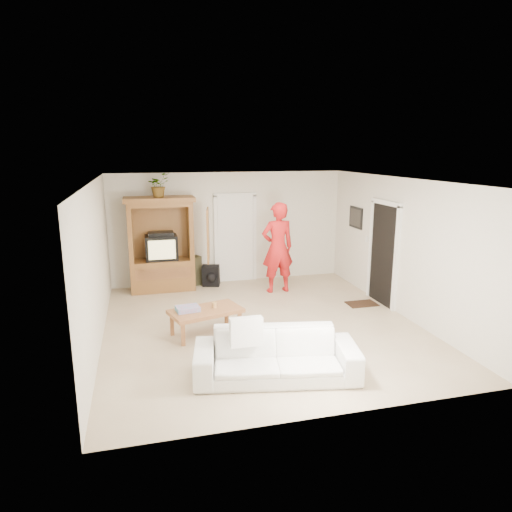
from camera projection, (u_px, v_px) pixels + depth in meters
The scene contains 19 objects.
floor at pixel (261, 325), 8.26m from camera, with size 6.00×6.00×0.00m, color tan.
ceiling at pixel (262, 180), 7.67m from camera, with size 6.00×6.00×0.00m, color white.
wall_back at pixel (229, 228), 10.79m from camera, with size 5.50×5.50×0.00m, color silver.
wall_front at pixel (331, 314), 5.13m from camera, with size 5.50×5.50×0.00m, color silver.
wall_left at pixel (96, 265), 7.30m from camera, with size 6.00×6.00×0.00m, color silver.
wall_right at pixel (402, 247), 8.63m from camera, with size 6.00×6.00×0.00m, color silver.
armoire at pixel (163, 250), 10.18m from camera, with size 1.82×1.14×2.10m.
door_back at pixel (235, 239), 10.86m from camera, with size 0.85×0.05×2.04m, color white.
doorway_right at pixel (383, 255), 9.25m from camera, with size 0.05×0.90×2.04m, color black.
framed_picture at pixel (356, 217), 10.35m from camera, with size 0.03×0.60×0.48m, color black.
doormat at pixel (362, 304), 9.38m from camera, with size 0.60×0.40×0.02m, color #382316.
plant at pixel (158, 185), 9.82m from camera, with size 0.47×0.40×0.52m, color #4C7238.
man at pixel (278, 248), 10.02m from camera, with size 0.73×0.48×2.00m, color red.
sofa at pixel (276, 355), 6.30m from camera, with size 2.25×0.88×0.66m, color silver.
coffee_table at pixel (206, 313), 7.78m from camera, with size 1.33×0.96×0.45m.
towel at pixel (188, 309), 7.68m from camera, with size 0.38×0.28×0.08m, color #CB4378.
candle at pixel (215, 305), 7.85m from camera, with size 0.08×0.08×0.10m, color tan.
backpack_black at pixel (211, 276), 10.57m from camera, with size 0.39×0.23×0.48m, color black, non-canonical shape.
backpack_olive at pixel (192, 271), 10.65m from camera, with size 0.36×0.27×0.69m, color #47442B, non-canonical shape.
Camera 1 is at (-2.02, -7.49, 3.10)m, focal length 32.00 mm.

